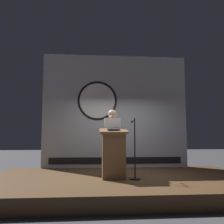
% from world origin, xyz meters
% --- Properties ---
extents(ground_plane, '(40.00, 40.00, 0.00)m').
position_xyz_m(ground_plane, '(0.00, 0.00, 0.00)').
color(ground_plane, '#4C4C51').
extents(stage_platform, '(6.40, 4.00, 0.30)m').
position_xyz_m(stage_platform, '(0.00, 0.00, 0.15)').
color(stage_platform, brown).
rests_on(stage_platform, ground).
extents(banner_display, '(4.59, 0.12, 3.58)m').
position_xyz_m(banner_display, '(-0.02, 1.85, 2.08)').
color(banner_display, '#B2B7C1').
rests_on(banner_display, stage_platform).
extents(podium, '(0.64, 0.50, 1.15)m').
position_xyz_m(podium, '(-0.27, -0.30, 0.86)').
color(podium, olive).
rests_on(podium, stage_platform).
extents(speaker_person, '(0.40, 0.26, 1.63)m').
position_xyz_m(speaker_person, '(-0.26, 0.18, 1.13)').
color(speaker_person, black).
rests_on(speaker_person, stage_platform).
extents(microphone_stand, '(0.24, 0.51, 1.37)m').
position_xyz_m(microphone_stand, '(0.19, -0.40, 0.77)').
color(microphone_stand, black).
rests_on(microphone_stand, stage_platform).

